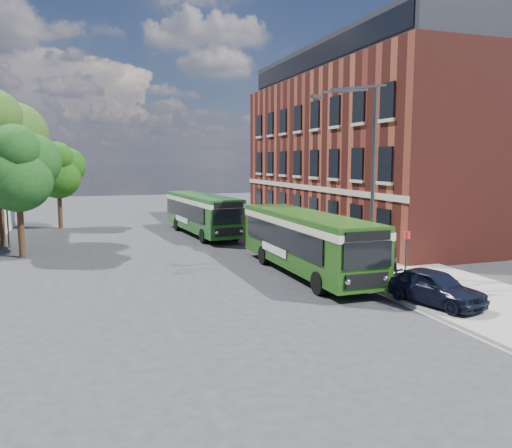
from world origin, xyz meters
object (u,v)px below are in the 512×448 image
object	(u,v)px
bus_front	(306,237)
parked_car	(434,287)
bus_rear	(202,211)
street_lamp	(366,178)

from	to	relation	value
bus_front	parked_car	distance (m)	7.30
bus_rear	parked_car	xyz separation A→B (m)	(4.19, -21.46, -1.00)
bus_front	bus_rear	size ratio (longest dim) A/B	0.98
bus_front	bus_rear	xyz separation A→B (m)	(-1.95, 14.59, 0.00)
bus_rear	parked_car	bearing A→B (deg)	-78.95
bus_rear	bus_front	bearing A→B (deg)	-82.37
bus_rear	street_lamp	bearing A→B (deg)	-75.49
bus_rear	parked_car	distance (m)	21.89
street_lamp	parked_car	distance (m)	6.48
bus_rear	parked_car	world-z (taller)	bus_rear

